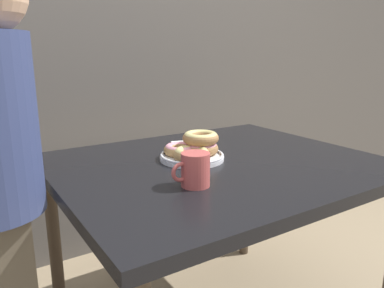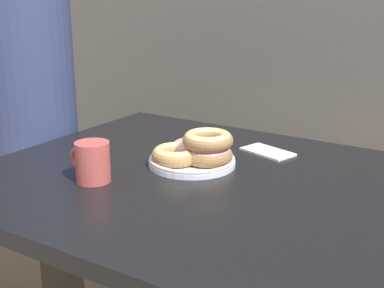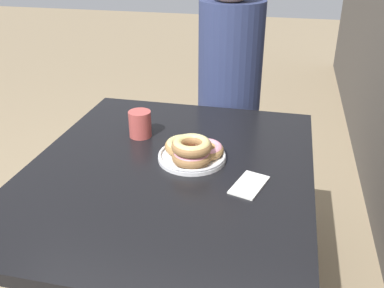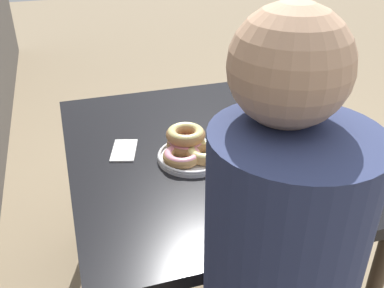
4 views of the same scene
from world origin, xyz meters
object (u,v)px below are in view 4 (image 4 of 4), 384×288
dining_table (203,163)px  napkin (124,150)px  coffee_mug (275,156)px  donut_plate (190,148)px

dining_table → napkin: (0.06, 0.28, 0.07)m
dining_table → coffee_mug: (-0.21, -0.17, 0.12)m
dining_table → napkin: size_ratio=6.83×
dining_table → donut_plate: 0.14m
donut_plate → napkin: 0.24m
dining_table → coffee_mug: 0.30m
coffee_mug → napkin: 0.53m
donut_plate → coffee_mug: size_ratio=2.14×
donut_plate → napkin: donut_plate is taller
coffee_mug → napkin: coffee_mug is taller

